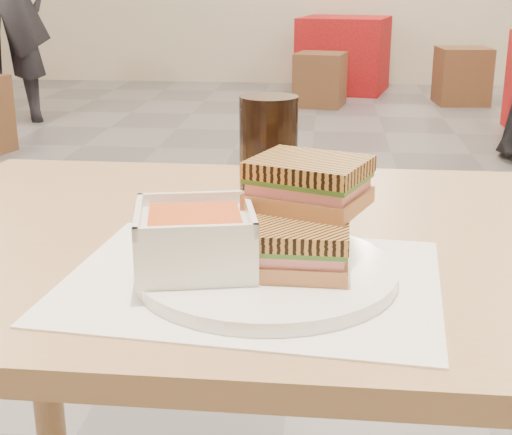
# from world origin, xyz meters

# --- Properties ---
(main_table) EXTENTS (1.21, 0.71, 0.75)m
(main_table) POSITION_xyz_m (0.12, -1.86, 0.64)
(main_table) COLOR #A07959
(main_table) RESTS_ON ground
(tray_liner) EXTENTS (0.42, 0.34, 0.00)m
(tray_liner) POSITION_xyz_m (0.01, -2.00, 0.75)
(tray_liner) COLOR white
(tray_liner) RESTS_ON main_table
(plate) EXTENTS (0.28, 0.28, 0.01)m
(plate) POSITION_xyz_m (0.02, -2.00, 0.76)
(plate) COLOR white
(plate) RESTS_ON tray_liner
(soup_bowl) EXTENTS (0.14, 0.14, 0.06)m
(soup_bowl) POSITION_xyz_m (-0.05, -2.01, 0.80)
(soup_bowl) COLOR white
(soup_bowl) RESTS_ON plate
(panini_lower) EXTENTS (0.11, 0.09, 0.05)m
(panini_lower) POSITION_xyz_m (0.05, -2.01, 0.79)
(panini_lower) COLOR #B77642
(panini_lower) RESTS_ON plate
(panini_upper) EXTENTS (0.15, 0.14, 0.05)m
(panini_upper) POSITION_xyz_m (0.06, -1.95, 0.84)
(panini_upper) COLOR #B77642
(panini_upper) RESTS_ON panini_lower
(cola_glass) EXTENTS (0.08, 0.08, 0.16)m
(cola_glass) POSITION_xyz_m (0.01, -1.79, 0.83)
(cola_glass) COLOR black
(cola_glass) RESTS_ON main_table
(bg_table_2) EXTENTS (0.93, 0.93, 0.70)m
(bg_table_2) POSITION_xyz_m (0.24, 4.49, 0.35)
(bg_table_2) COLOR maroon
(bg_table_2) RESTS_ON ground
(bg_chair_2l) EXTENTS (0.47, 0.47, 0.45)m
(bg_chair_2l) POSITION_xyz_m (0.03, 3.60, 0.22)
(bg_chair_2l) COLOR brown
(bg_chair_2l) RESTS_ON ground
(bg_chair_2r) EXTENTS (0.46, 0.46, 0.48)m
(bg_chair_2r) POSITION_xyz_m (1.25, 3.84, 0.24)
(bg_chair_2r) COLOR brown
(bg_chair_2r) RESTS_ON ground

